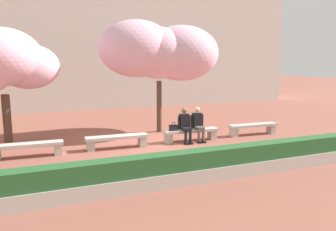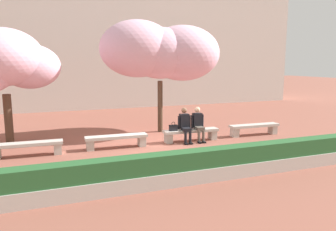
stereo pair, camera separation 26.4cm
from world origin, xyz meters
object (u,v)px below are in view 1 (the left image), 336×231
object	(u,v)px
stone_bench_west_end	(28,148)
cherry_tree_main	(161,52)
stone_bench_near_west	(117,139)
person_seated_right	(198,123)
stone_bench_near_east	(253,127)
stone_bench_center	(191,133)
person_seated_left	(185,124)
handbag	(173,127)

from	to	relation	value
stone_bench_west_end	cherry_tree_main	size ratio (longest dim) A/B	0.43
stone_bench_near_west	person_seated_right	bearing A→B (deg)	-0.99
stone_bench_near_east	stone_bench_center	bearing A→B (deg)	-180.00
stone_bench_near_west	person_seated_left	bearing A→B (deg)	-1.19
stone_bench_near_west	cherry_tree_main	size ratio (longest dim) A/B	0.43
stone_bench_near_east	person_seated_right	distance (m)	2.60
person_seated_right	handbag	world-z (taller)	person_seated_right
stone_bench_center	handbag	distance (m)	0.77
handbag	cherry_tree_main	world-z (taller)	cherry_tree_main
stone_bench_near_west	handbag	world-z (taller)	handbag
stone_bench_near_east	person_seated_left	xyz separation A→B (m)	(-3.12, -0.05, 0.39)
person_seated_left	stone_bench_near_east	bearing A→B (deg)	0.98
cherry_tree_main	handbag	bearing A→B (deg)	-98.01
stone_bench_west_end	person_seated_right	world-z (taller)	person_seated_right
person_seated_left	handbag	size ratio (longest dim) A/B	3.81
stone_bench_west_end	stone_bench_near_east	world-z (taller)	same
cherry_tree_main	stone_bench_near_west	bearing A→B (deg)	-140.10
stone_bench_near_east	person_seated_left	distance (m)	3.14
person_seated_left	handbag	distance (m)	0.46
stone_bench_near_west	handbag	xyz separation A→B (m)	(2.12, 0.00, 0.27)
stone_bench_west_end	cherry_tree_main	xyz separation A→B (m)	(5.25, 2.01, 3.06)
stone_bench_center	cherry_tree_main	xyz separation A→B (m)	(-0.44, 2.01, 3.06)
stone_bench_near_west	stone_bench_west_end	bearing A→B (deg)	-180.00
stone_bench_west_end	stone_bench_near_west	distance (m)	2.84
stone_bench_west_end	cherry_tree_main	distance (m)	6.40
cherry_tree_main	stone_bench_center	bearing A→B (deg)	-77.72
person_seated_left	cherry_tree_main	world-z (taller)	cherry_tree_main
stone_bench_center	person_seated_right	distance (m)	0.47
cherry_tree_main	person_seated_right	bearing A→B (deg)	-71.18
stone_bench_west_end	person_seated_right	distance (m)	5.96
stone_bench_west_end	stone_bench_near_west	size ratio (longest dim) A/B	1.00
stone_bench_center	person_seated_right	xyz separation A→B (m)	(0.27, -0.05, 0.39)
person_seated_right	cherry_tree_main	xyz separation A→B (m)	(-0.70, 2.06, 2.67)
stone_bench_near_west	stone_bench_center	world-z (taller)	same
stone_bench_near_east	cherry_tree_main	world-z (taller)	cherry_tree_main
stone_bench_center	stone_bench_near_east	size ratio (longest dim) A/B	1.00
stone_bench_center	person_seated_right	world-z (taller)	person_seated_right
handbag	person_seated_right	bearing A→B (deg)	-3.24
stone_bench_west_end	handbag	world-z (taller)	handbag
stone_bench_west_end	cherry_tree_main	world-z (taller)	cherry_tree_main
cherry_tree_main	person_seated_left	bearing A→B (deg)	-85.48
stone_bench_west_end	person_seated_right	size ratio (longest dim) A/B	1.67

